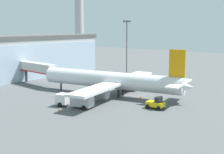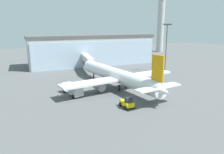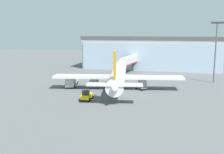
{
  "view_description": "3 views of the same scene",
  "coord_description": "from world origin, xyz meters",
  "px_view_note": "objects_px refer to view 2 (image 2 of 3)",
  "views": [
    {
      "loc": [
        -54.07,
        -39.01,
        14.98
      ],
      "look_at": [
        -3.44,
        3.72,
        4.24
      ],
      "focal_mm": 50.0,
      "sensor_mm": 36.0,
      "label": 1
    },
    {
      "loc": [
        -23.47,
        -47.56,
        16.62
      ],
      "look_at": [
        -4.21,
        5.23,
        2.98
      ],
      "focal_mm": 35.0,
      "sensor_mm": 36.0,
      "label": 2
    },
    {
      "loc": [
        13.93,
        -58.79,
        14.41
      ],
      "look_at": [
        -4.13,
        2.98,
        2.99
      ],
      "focal_mm": 42.0,
      "sensor_mm": 36.0,
      "label": 3
    }
  ],
  "objects_px": {
    "jet_bridge": "(87,60)",
    "catering_truck": "(73,89)",
    "safety_cone_nose": "(134,94)",
    "baggage_cart": "(139,85)",
    "apron_light_mast": "(166,43)",
    "control_tower": "(161,13)",
    "pushback_tug": "(127,103)",
    "airplane": "(118,76)",
    "safety_cone_wingtip": "(58,95)"
  },
  "relations": [
    {
      "from": "jet_bridge",
      "to": "catering_truck",
      "type": "distance_m",
      "value": 27.08
    },
    {
      "from": "jet_bridge",
      "to": "safety_cone_nose",
      "type": "bearing_deg",
      "value": -168.28
    },
    {
      "from": "baggage_cart",
      "to": "apron_light_mast",
      "type": "bearing_deg",
      "value": 81.69
    },
    {
      "from": "catering_truck",
      "to": "control_tower",
      "type": "bearing_deg",
      "value": -59.78
    },
    {
      "from": "control_tower",
      "to": "safety_cone_nose",
      "type": "distance_m",
      "value": 92.06
    },
    {
      "from": "pushback_tug",
      "to": "apron_light_mast",
      "type": "bearing_deg",
      "value": -49.9
    },
    {
      "from": "pushback_tug",
      "to": "safety_cone_nose",
      "type": "bearing_deg",
      "value": -40.26
    },
    {
      "from": "baggage_cart",
      "to": "safety_cone_nose",
      "type": "relative_size",
      "value": 5.71
    },
    {
      "from": "control_tower",
      "to": "airplane",
      "type": "xyz_separation_m",
      "value": [
        -53.64,
        -65.91,
        -19.54
      ]
    },
    {
      "from": "control_tower",
      "to": "baggage_cart",
      "type": "xyz_separation_m",
      "value": [
        -47.7,
        -65.93,
        -22.38
      ]
    },
    {
      "from": "control_tower",
      "to": "jet_bridge",
      "type": "bearing_deg",
      "value": -143.15
    },
    {
      "from": "apron_light_mast",
      "to": "airplane",
      "type": "bearing_deg",
      "value": -148.7
    },
    {
      "from": "catering_truck",
      "to": "jet_bridge",
      "type": "bearing_deg",
      "value": -36.51
    },
    {
      "from": "airplane",
      "to": "catering_truck",
      "type": "height_order",
      "value": "airplane"
    },
    {
      "from": "airplane",
      "to": "pushback_tug",
      "type": "height_order",
      "value": "airplane"
    },
    {
      "from": "jet_bridge",
      "to": "apron_light_mast",
      "type": "xyz_separation_m",
      "value": [
        26.44,
        -9.27,
        5.76
      ]
    },
    {
      "from": "safety_cone_wingtip",
      "to": "safety_cone_nose",
      "type": "bearing_deg",
      "value": -18.11
    },
    {
      "from": "catering_truck",
      "to": "safety_cone_nose",
      "type": "distance_m",
      "value": 14.63
    },
    {
      "from": "airplane",
      "to": "catering_truck",
      "type": "distance_m",
      "value": 12.48
    },
    {
      "from": "catering_truck",
      "to": "safety_cone_wingtip",
      "type": "bearing_deg",
      "value": 66.36
    },
    {
      "from": "catering_truck",
      "to": "pushback_tug",
      "type": "xyz_separation_m",
      "value": [
        8.95,
        -11.89,
        -0.49
      ]
    },
    {
      "from": "catering_truck",
      "to": "pushback_tug",
      "type": "bearing_deg",
      "value": -158.38
    },
    {
      "from": "control_tower",
      "to": "apron_light_mast",
      "type": "distance_m",
      "value": 60.73
    },
    {
      "from": "control_tower",
      "to": "safety_cone_nose",
      "type": "height_order",
      "value": "control_tower"
    },
    {
      "from": "catering_truck",
      "to": "baggage_cart",
      "type": "bearing_deg",
      "value": -101.29
    },
    {
      "from": "safety_cone_wingtip",
      "to": "baggage_cart",
      "type": "bearing_deg",
      "value": 2.0
    },
    {
      "from": "apron_light_mast",
      "to": "baggage_cart",
      "type": "height_order",
      "value": "apron_light_mast"
    },
    {
      "from": "pushback_tug",
      "to": "safety_cone_wingtip",
      "type": "xyz_separation_m",
      "value": [
        -12.57,
        12.42,
        -0.7
      ]
    },
    {
      "from": "safety_cone_nose",
      "to": "safety_cone_wingtip",
      "type": "height_order",
      "value": "same"
    },
    {
      "from": "apron_light_mast",
      "to": "safety_cone_wingtip",
      "type": "xyz_separation_m",
      "value": [
        -39.79,
        -15.31,
        -9.81
      ]
    },
    {
      "from": "control_tower",
      "to": "safety_cone_nose",
      "type": "xyz_separation_m",
      "value": [
        -52.25,
        -72.34,
        -22.6
      ]
    },
    {
      "from": "control_tower",
      "to": "apron_light_mast",
      "type": "bearing_deg",
      "value": -120.07
    },
    {
      "from": "catering_truck",
      "to": "safety_cone_wingtip",
      "type": "xyz_separation_m",
      "value": [
        -3.62,
        0.53,
        -1.19
      ]
    },
    {
      "from": "control_tower",
      "to": "pushback_tug",
      "type": "height_order",
      "value": "control_tower"
    },
    {
      "from": "baggage_cart",
      "to": "jet_bridge",
      "type": "bearing_deg",
      "value": 152.28
    },
    {
      "from": "baggage_cart",
      "to": "safety_cone_wingtip",
      "type": "height_order",
      "value": "baggage_cart"
    },
    {
      "from": "pushback_tug",
      "to": "control_tower",
      "type": "bearing_deg",
      "value": -41.19
    },
    {
      "from": "jet_bridge",
      "to": "airplane",
      "type": "xyz_separation_m",
      "value": [
        2.54,
        -23.8,
        -0.99
      ]
    },
    {
      "from": "jet_bridge",
      "to": "safety_cone_nose",
      "type": "xyz_separation_m",
      "value": [
        3.93,
        -30.23,
        -4.05
      ]
    },
    {
      "from": "catering_truck",
      "to": "baggage_cart",
      "type": "distance_m",
      "value": 18.28
    },
    {
      "from": "apron_light_mast",
      "to": "airplane",
      "type": "relative_size",
      "value": 0.46
    },
    {
      "from": "airplane",
      "to": "baggage_cart",
      "type": "distance_m",
      "value": 6.59
    },
    {
      "from": "catering_truck",
      "to": "safety_cone_wingtip",
      "type": "distance_m",
      "value": 3.85
    },
    {
      "from": "airplane",
      "to": "baggage_cart",
      "type": "relative_size",
      "value": 11.5
    },
    {
      "from": "control_tower",
      "to": "catering_truck",
      "type": "xyz_separation_m",
      "value": [
        -65.91,
        -67.22,
        -21.41
      ]
    },
    {
      "from": "pushback_tug",
      "to": "safety_cone_wingtip",
      "type": "distance_m",
      "value": 17.68
    },
    {
      "from": "apron_light_mast",
      "to": "pushback_tug",
      "type": "relative_size",
      "value": 5.0
    },
    {
      "from": "safety_cone_wingtip",
      "to": "apron_light_mast",
      "type": "bearing_deg",
      "value": 21.05
    },
    {
      "from": "apron_light_mast",
      "to": "safety_cone_nose",
      "type": "bearing_deg",
      "value": -137.04
    },
    {
      "from": "jet_bridge",
      "to": "control_tower",
      "type": "relative_size",
      "value": 0.38
    }
  ]
}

